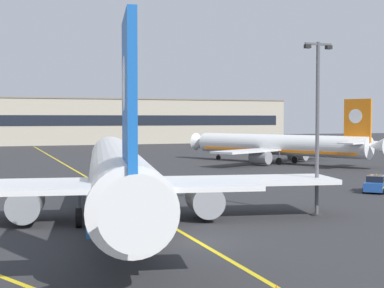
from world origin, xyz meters
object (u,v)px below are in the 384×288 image
Objects in this scene: airliner_foreground at (117,174)px; apron_lamp_post at (317,125)px; safety_cone_by_nose_gear at (101,191)px; airliner_background at (279,145)px; service_car_nearest at (376,184)px.

apron_lamp_post is (14.62, -2.46, 3.38)m from airliner_foreground.
safety_cone_by_nose_gear is at bearing 83.34° from airliner_foreground.
airliner_foreground is 55.14m from airliner_background.
apron_lamp_post reaches higher than safety_cone_by_nose_gear.
apron_lamp_post is at bearing -142.88° from service_car_nearest.
airliner_background reaches higher than service_car_nearest.
safety_cone_by_nose_gear is (1.81, 15.49, -3.11)m from airliner_foreground.
service_car_nearest is at bearing -103.08° from airliner_background.
apron_lamp_post is (-20.89, -44.64, 3.85)m from airliner_background.
airliner_background is at bearing 49.91° from airliner_foreground.
airliner_background is 43.07m from safety_cone_by_nose_gear.
airliner_background is 7.66× the size of service_car_nearest.
safety_cone_by_nose_gear is at bearing -141.61° from airliner_background.
airliner_foreground is 9.66× the size of service_car_nearest.
airliner_background is 2.54× the size of apron_lamp_post.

